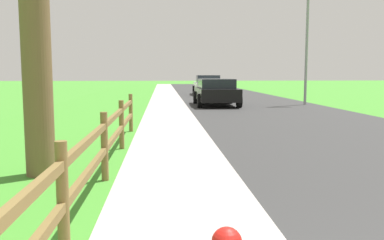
% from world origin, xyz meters
% --- Properties ---
extents(ground_plane, '(120.00, 120.00, 0.00)m').
position_xyz_m(ground_plane, '(0.00, 25.00, 0.00)').
color(ground_plane, '#418D2C').
extents(road_asphalt, '(7.00, 66.00, 0.01)m').
position_xyz_m(road_asphalt, '(3.50, 27.00, 0.00)').
color(road_asphalt, '#313131').
rests_on(road_asphalt, ground).
extents(curb_concrete, '(6.00, 66.00, 0.01)m').
position_xyz_m(curb_concrete, '(-3.00, 27.00, 0.00)').
color(curb_concrete, '#B0A69F').
rests_on(curb_concrete, ground).
extents(grass_verge, '(5.00, 66.00, 0.00)m').
position_xyz_m(grass_verge, '(-4.50, 27.00, 0.01)').
color(grass_verge, '#418D2C').
rests_on(grass_verge, ground).
extents(rail_fence, '(0.11, 10.90, 1.08)m').
position_xyz_m(rail_fence, '(-2.15, 5.27, 0.63)').
color(rail_fence, brown).
rests_on(rail_fence, ground).
extents(parked_suv_black, '(2.15, 4.40, 1.37)m').
position_xyz_m(parked_suv_black, '(1.52, 19.89, 0.72)').
color(parked_suv_black, black).
rests_on(parked_suv_black, ground).
extents(parked_car_white, '(2.19, 4.28, 1.49)m').
position_xyz_m(parked_car_white, '(2.21, 30.22, 0.74)').
color(parked_car_white, white).
rests_on(parked_car_white, ground).
extents(street_lamp, '(1.17, 0.20, 6.37)m').
position_xyz_m(street_lamp, '(6.37, 20.04, 3.79)').
color(street_lamp, gray).
rests_on(street_lamp, ground).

